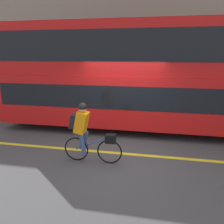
% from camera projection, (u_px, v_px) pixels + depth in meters
% --- Properties ---
extents(ground_plane, '(80.00, 80.00, 0.00)m').
position_uv_depth(ground_plane, '(117.00, 153.00, 6.18)').
color(ground_plane, '#424244').
extents(road_center_line, '(50.00, 0.14, 0.01)m').
position_uv_depth(road_center_line, '(117.00, 153.00, 6.16)').
color(road_center_line, yellow).
rests_on(road_center_line, ground_plane).
extents(sidewalk_curb, '(60.00, 2.00, 0.11)m').
position_uv_depth(sidewalk_curb, '(134.00, 108.00, 11.07)').
color(sidewalk_curb, '#A8A399').
rests_on(sidewalk_curb, ground_plane).
extents(building_facade, '(60.00, 0.30, 7.83)m').
position_uv_depth(building_facade, '(138.00, 29.00, 11.15)').
color(building_facade, gray).
rests_on(building_facade, ground_plane).
extents(bus, '(9.33, 2.56, 3.72)m').
position_uv_depth(bus, '(133.00, 72.00, 7.81)').
color(bus, black).
rests_on(bus, ground_plane).
extents(cyclist_on_bike, '(1.52, 0.32, 1.57)m').
position_uv_depth(cyclist_on_bike, '(86.00, 131.00, 5.49)').
color(cyclist_on_bike, black).
rests_on(cyclist_on_bike, ground_plane).
extents(street_sign_post, '(0.36, 0.09, 2.73)m').
position_uv_depth(street_sign_post, '(63.00, 75.00, 11.24)').
color(street_sign_post, '#59595B').
rests_on(street_sign_post, sidewalk_curb).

